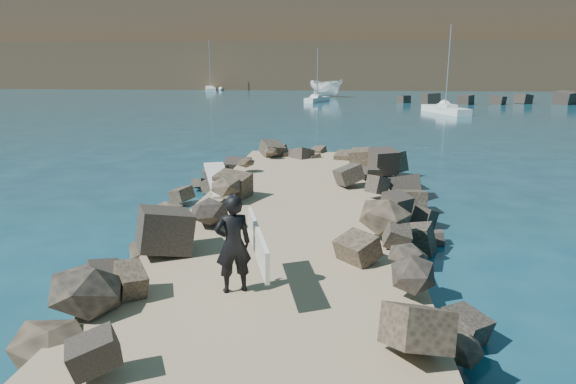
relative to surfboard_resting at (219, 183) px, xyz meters
name	(u,v)px	position (x,y,z in m)	size (l,w,h in m)	color
ground	(292,235)	(2.52, -1.83, -1.04)	(800.00, 800.00, 0.00)	#0F384C
jetty	(284,249)	(2.52, -3.83, -0.74)	(6.00, 26.00, 0.60)	#8C7759
riprap_left	(175,231)	(-0.38, -3.33, -0.54)	(2.60, 22.00, 1.00)	#272421
riprap_right	(403,239)	(5.42, -3.33, -0.54)	(2.60, 22.00, 1.00)	black
headland	(371,30)	(12.52, 158.17, 14.96)	(360.00, 140.00, 32.00)	#2D4919
surfboard_resting	(219,183)	(0.00, 0.00, 0.00)	(0.66, 2.64, 0.09)	beige
boat_imported	(326,88)	(1.38, 67.04, 0.31)	(2.64, 7.01, 2.71)	white
surfer_with_board	(237,244)	(2.00, -6.94, 0.48)	(1.22, 2.19, 1.83)	black
sailboat_e	(211,89)	(-21.71, 84.29, -0.70)	(3.96, 8.42, 9.81)	white
sailboat_f	(506,89)	(36.29, 92.33, -0.70)	(2.38, 5.74, 6.91)	white
sailboat_c	(445,110)	(14.41, 38.66, -0.70)	(3.88, 7.48, 8.83)	white
sailboat_b	(317,99)	(0.56, 54.15, -0.70)	(3.23, 5.91, 7.16)	white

